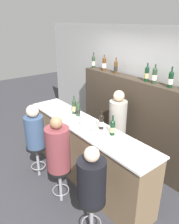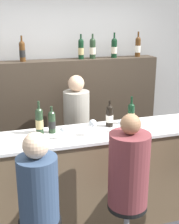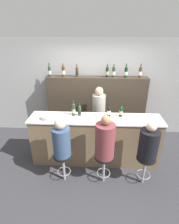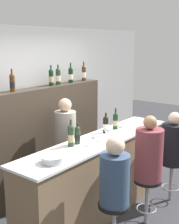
{
  "view_description": "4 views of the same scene",
  "coord_description": "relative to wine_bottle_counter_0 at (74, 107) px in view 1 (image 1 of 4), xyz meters",
  "views": [
    {
      "loc": [
        2.58,
        -1.66,
        2.69
      ],
      "look_at": [
        0.19,
        0.21,
        1.39
      ],
      "focal_mm": 35.0,
      "sensor_mm": 36.0,
      "label": 1
    },
    {
      "loc": [
        -0.86,
        -2.59,
        2.26
      ],
      "look_at": [
        0.05,
        0.34,
        1.29
      ],
      "focal_mm": 50.0,
      "sensor_mm": 36.0,
      "label": 2
    },
    {
      "loc": [
        0.04,
        -2.99,
        2.76
      ],
      "look_at": [
        -0.13,
        0.28,
        1.22
      ],
      "focal_mm": 28.0,
      "sensor_mm": 36.0,
      "label": 3
    },
    {
      "loc": [
        -3.24,
        -2.07,
        2.37
      ],
      "look_at": [
        -0.11,
        0.36,
        1.47
      ],
      "focal_mm": 50.0,
      "sensor_mm": 36.0,
      "label": 4
    }
  ],
  "objects": [
    {
      "name": "wine_glass_2",
      "position": [
        0.8,
        -0.2,
        -0.04
      ],
      "size": [
        0.07,
        0.07,
        0.14
      ],
      "color": "silver",
      "rests_on": "bar_counter"
    },
    {
      "name": "wine_bottle_counter_3",
      "position": [
        1.0,
        0.0,
        -0.02
      ],
      "size": [
        0.08,
        0.08,
        0.31
      ],
      "color": "black",
      "rests_on": "bar_counter"
    },
    {
      "name": "ground_plane",
      "position": [
        0.47,
        -0.37,
        -1.24
      ],
      "size": [
        16.0,
        16.0,
        0.0
      ],
      "primitive_type": "plane",
      "color": "#333338"
    },
    {
      "name": "bartender",
      "position": [
        0.54,
        0.58,
        -0.51
      ],
      "size": [
        0.32,
        0.32,
        1.56
      ],
      "color": "gray",
      "rests_on": "ground_plane"
    },
    {
      "name": "bar_stool_middle",
      "position": [
        0.65,
        -0.74,
        -0.75
      ],
      "size": [
        0.36,
        0.36,
        0.63
      ],
      "color": "gray",
      "rests_on": "ground_plane"
    },
    {
      "name": "bar_stool_right",
      "position": [
        1.43,
        -0.74,
        -0.75
      ],
      "size": [
        0.36,
        0.36,
        0.63
      ],
      "color": "gray",
      "rests_on": "ground_plane"
    },
    {
      "name": "wine_bottle_backbar_1",
      "position": [
        -0.38,
        1.04,
        0.59
      ],
      "size": [
        0.08,
        0.08,
        0.33
      ],
      "color": "#4C2D14",
      "rests_on": "back_bar_cabinet"
    },
    {
      "name": "bar_stool_left",
      "position": [
        -0.13,
        -0.74,
        -0.75
      ],
      "size": [
        0.36,
        0.36,
        0.63
      ],
      "color": "gray",
      "rests_on": "ground_plane"
    },
    {
      "name": "guest_seated_right",
      "position": [
        1.43,
        -0.74,
        -0.3
      ],
      "size": [
        0.35,
        0.35,
        0.75
      ],
      "color": "black",
      "rests_on": "bar_stool_right"
    },
    {
      "name": "metal_bowl",
      "position": [
        -0.52,
        -0.2,
        -0.1
      ],
      "size": [
        0.25,
        0.25,
        0.07
      ],
      "color": "#B7B7BC",
      "rests_on": "bar_counter"
    },
    {
      "name": "wine_glass_0",
      "position": [
        0.2,
        -0.2,
        -0.05
      ],
      "size": [
        0.06,
        0.06,
        0.13
      ],
      "color": "silver",
      "rests_on": "bar_counter"
    },
    {
      "name": "bar_counter",
      "position": [
        0.47,
        -0.11,
        -0.69
      ],
      "size": [
        2.8,
        0.56,
        1.1
      ],
      "color": "brown",
      "rests_on": "ground_plane"
    },
    {
      "name": "wine_glass_1",
      "position": [
        0.5,
        -0.2,
        -0.02
      ],
      "size": [
        0.08,
        0.08,
        0.17
      ],
      "color": "silver",
      "rests_on": "bar_counter"
    },
    {
      "name": "wine_bottle_backbar_5",
      "position": [
        1.2,
        1.04,
        0.58
      ],
      "size": [
        0.08,
        0.08,
        0.33
      ],
      "color": "black",
      "rests_on": "back_bar_cabinet"
    },
    {
      "name": "wine_bottle_backbar_0",
      "position": [
        -0.73,
        1.04,
        0.58
      ],
      "size": [
        0.07,
        0.07,
        0.34
      ],
      "color": "#233823",
      "rests_on": "back_bar_cabinet"
    },
    {
      "name": "wine_bottle_counter_0",
      "position": [
        0.0,
        0.0,
        0.0
      ],
      "size": [
        0.08,
        0.08,
        0.34
      ],
      "color": "#233823",
      "rests_on": "bar_counter"
    },
    {
      "name": "guest_seated_middle",
      "position": [
        0.65,
        -0.74,
        -0.25
      ],
      "size": [
        0.36,
        0.36,
        0.85
      ],
      "color": "brown",
      "rests_on": "bar_stool_middle"
    },
    {
      "name": "wine_bottle_backbar_3",
      "position": [
        0.73,
        1.04,
        0.58
      ],
      "size": [
        0.07,
        0.07,
        0.32
      ],
      "color": "black",
      "rests_on": "back_bar_cabinet"
    },
    {
      "name": "wine_bottle_counter_1",
      "position": [
        0.13,
        0.0,
        -0.02
      ],
      "size": [
        0.07,
        0.07,
        0.28
      ],
      "color": "#233823",
      "rests_on": "bar_counter"
    },
    {
      "name": "guest_seated_left",
      "position": [
        -0.13,
        -0.74,
        -0.28
      ],
      "size": [
        0.33,
        0.33,
        0.77
      ],
      "color": "#334766",
      "rests_on": "bar_stool_left"
    },
    {
      "name": "wine_bottle_backbar_2",
      "position": [
        -0.03,
        1.04,
        0.58
      ],
      "size": [
        0.07,
        0.07,
        0.32
      ],
      "color": "#4C2D14",
      "rests_on": "back_bar_cabinet"
    },
    {
      "name": "wine_bottle_counter_2",
      "position": [
        0.75,
        0.0,
        -0.02
      ],
      "size": [
        0.08,
        0.08,
        0.29
      ],
      "color": "black",
      "rests_on": "bar_counter"
    },
    {
      "name": "back_bar_cabinet",
      "position": [
        0.47,
        1.04,
        -0.39
      ],
      "size": [
        2.62,
        0.28,
        1.68
      ],
      "color": "#382D23",
      "rests_on": "ground_plane"
    },
    {
      "name": "wall_back",
      "position": [
        0.47,
        1.27,
        0.06
      ],
      "size": [
        6.4,
        0.05,
        2.6
      ],
      "color": "#9E9E9E",
      "rests_on": "ground_plane"
    },
    {
      "name": "wine_bottle_backbar_4",
      "position": [
        0.89,
        1.04,
        0.58
      ],
      "size": [
        0.08,
        0.08,
        0.32
      ],
      "color": "#233823",
      "rests_on": "back_bar_cabinet"
    }
  ]
}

